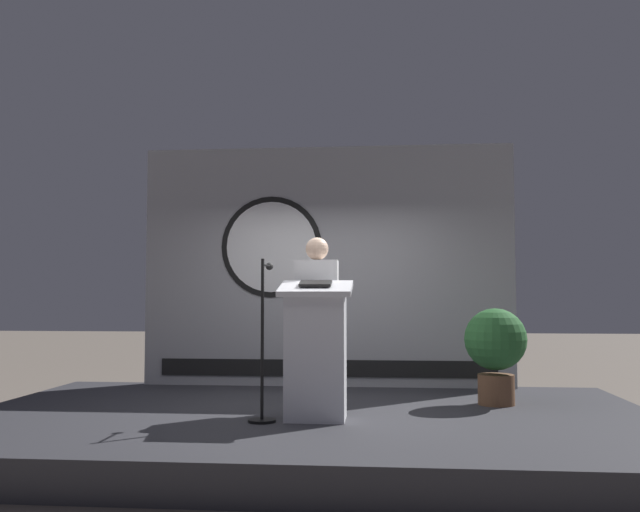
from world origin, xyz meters
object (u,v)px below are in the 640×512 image
object	(u,v)px
microphone_stand	(263,364)
potted_plant	(495,346)
podium	(316,351)
speaker_person	(317,322)

from	to	relation	value
microphone_stand	potted_plant	bearing A→B (deg)	26.87
podium	microphone_stand	distance (m)	0.47
microphone_stand	speaker_person	bearing A→B (deg)	54.51
podium	speaker_person	world-z (taller)	speaker_person
speaker_person	potted_plant	bearing A→B (deg)	16.40
speaker_person	potted_plant	distance (m)	1.84
microphone_stand	potted_plant	world-z (taller)	microphone_stand
podium	potted_plant	size ratio (longest dim) A/B	1.28
podium	microphone_stand	world-z (taller)	microphone_stand
microphone_stand	potted_plant	xyz separation A→B (m)	(2.16, 1.09, 0.09)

